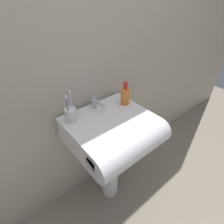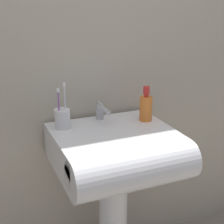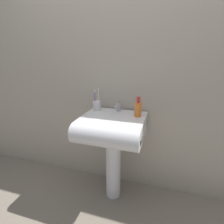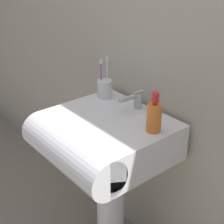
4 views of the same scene
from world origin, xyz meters
name	(u,v)px [view 4 (image 4 of 4)]	position (x,y,z in m)	size (l,w,h in m)	color
wall_back	(156,36)	(0.00, 0.27, 1.20)	(5.00, 0.05, 2.40)	#B7AD99
sink_pedestal	(111,206)	(0.00, 0.00, 0.34)	(0.14, 0.14, 0.69)	white
sink_basin	(100,139)	(0.00, -0.06, 0.77)	(0.56, 0.54, 0.18)	white
faucet	(135,100)	(0.00, 0.15, 0.91)	(0.04, 0.15, 0.09)	#B7B7BC
toothbrush_cup	(105,88)	(-0.21, 0.13, 0.91)	(0.07, 0.07, 0.22)	white
soap_bottle	(154,116)	(0.21, 0.07, 0.93)	(0.06, 0.06, 0.18)	orange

